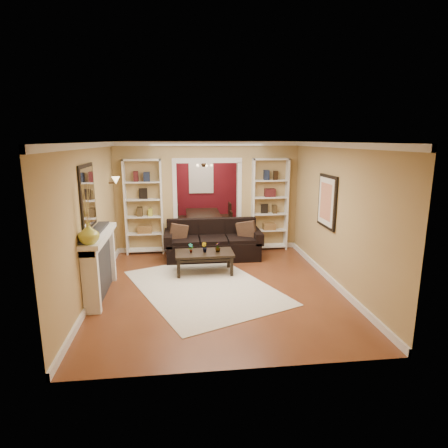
{
  "coord_description": "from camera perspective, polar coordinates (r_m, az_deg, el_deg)",
  "views": [
    {
      "loc": [
        -0.65,
        -8.02,
        2.75
      ],
      "look_at": [
        0.19,
        -0.8,
        1.1
      ],
      "focal_mm": 30.0,
      "sensor_mm": 36.0,
      "label": 1
    }
  ],
  "objects": [
    {
      "name": "wall_sconce",
      "position": [
        8.75,
        -16.54,
        6.21
      ],
      "size": [
        0.18,
        0.18,
        0.22
      ],
      "primitive_type": "cube",
      "color": "#FFE0A5",
      "rests_on": "wall_left"
    },
    {
      "name": "dining_table",
      "position": [
        11.09,
        -3.0,
        0.05
      ],
      "size": [
        1.77,
        0.99,
        0.62
      ],
      "primitive_type": "imported",
      "rotation": [
        0.0,
        0.0,
        1.57
      ],
      "color": "black",
      "rests_on": "floor"
    },
    {
      "name": "pillow_right",
      "position": [
        8.84,
        3.47,
        -0.97
      ],
      "size": [
        0.46,
        0.31,
        0.45
      ],
      "primitive_type": "cube",
      "rotation": [
        0.0,
        0.0,
        -0.46
      ],
      "color": "#4F3421",
      "rests_on": "sofa"
    },
    {
      "name": "plant_left",
      "position": [
        7.78,
        -5.09,
        -3.66
      ],
      "size": [
        0.12,
        0.11,
        0.2
      ],
      "primitive_type": "imported",
      "rotation": [
        0.0,
        0.0,
        0.39
      ],
      "color": "#336626",
      "rests_on": "coffee_table"
    },
    {
      "name": "red_back_panel",
      "position": [
        12.09,
        -3.5,
        5.96
      ],
      "size": [
        4.44,
        0.04,
        2.64
      ],
      "primitive_type": "cube",
      "color": "maroon",
      "rests_on": "floor"
    },
    {
      "name": "sofa",
      "position": [
        8.81,
        -1.7,
        -2.43
      ],
      "size": [
        2.26,
        0.97,
        0.88
      ],
      "primitive_type": "cube",
      "color": "black",
      "rests_on": "floor"
    },
    {
      "name": "framed_art",
      "position": [
        7.68,
        15.38,
        3.32
      ],
      "size": [
        0.04,
        0.85,
        1.05
      ],
      "primitive_type": "cube",
      "color": "black",
      "rests_on": "wall_right"
    },
    {
      "name": "coffee_table",
      "position": [
        7.89,
        -3.0,
        -5.88
      ],
      "size": [
        1.21,
        0.67,
        0.46
      ],
      "primitive_type": "cube",
      "rotation": [
        0.0,
        0.0,
        0.02
      ],
      "color": "black",
      "rests_on": "floor"
    },
    {
      "name": "wall_back",
      "position": [
        12.12,
        -3.51,
        6.12
      ],
      "size": [
        8.0,
        0.0,
        8.0
      ],
      "primitive_type": "plane",
      "rotation": [
        1.57,
        0.0,
        0.0
      ],
      "color": "tan",
      "rests_on": "ground"
    },
    {
      "name": "fireplace",
      "position": [
        7.02,
        -18.2,
        -5.89
      ],
      "size": [
        0.32,
        1.7,
        1.16
      ],
      "primitive_type": "cube",
      "color": "white",
      "rests_on": "floor"
    },
    {
      "name": "plant_center",
      "position": [
        7.79,
        -3.02,
        -3.58
      ],
      "size": [
        0.14,
        0.15,
        0.21
      ],
      "primitive_type": "imported",
      "rotation": [
        0.0,
        0.0,
        2.33
      ],
      "color": "#336626",
      "rests_on": "coffee_table"
    },
    {
      "name": "wall_front",
      "position": [
        4.31,
        2.44,
        -6.21
      ],
      "size": [
        8.0,
        0.0,
        8.0
      ],
      "primitive_type": "plane",
      "rotation": [
        -1.57,
        0.0,
        0.0
      ],
      "color": "tan",
      "rests_on": "ground"
    },
    {
      "name": "dining_chair_se",
      "position": [
        11.4,
        -0.34,
        1.13
      ],
      "size": [
        0.56,
        0.56,
        0.9
      ],
      "primitive_type": "cube",
      "rotation": [
        0.0,
        0.0,
        -1.9
      ],
      "color": "black",
      "rests_on": "floor"
    },
    {
      "name": "vase",
      "position": [
        6.16,
        -19.94,
        -1.36
      ],
      "size": [
        0.42,
        0.42,
        0.33
      ],
      "primitive_type": "imported",
      "rotation": [
        0.0,
        0.0,
        -0.43
      ],
      "color": "#AEB039",
      "rests_on": "fireplace"
    },
    {
      "name": "plant_right",
      "position": [
        7.82,
        -0.97,
        -3.53
      ],
      "size": [
        0.14,
        0.14,
        0.2
      ],
      "primitive_type": "imported",
      "rotation": [
        0.0,
        0.0,
        4.42
      ],
      "color": "#336626",
      "rests_on": "coffee_table"
    },
    {
      "name": "wall_right",
      "position": [
        8.64,
        13.1,
        3.12
      ],
      "size": [
        0.0,
        8.0,
        8.0
      ],
      "primitive_type": "plane",
      "rotation": [
        1.57,
        0.0,
        -1.57
      ],
      "color": "tan",
      "rests_on": "ground"
    },
    {
      "name": "dining_chair_ne",
      "position": [
        10.83,
        0.01,
        0.1
      ],
      "size": [
        0.47,
        0.47,
        0.75
      ],
      "primitive_type": "cube",
      "rotation": [
        0.0,
        0.0,
        -1.24
      ],
      "color": "black",
      "rests_on": "floor"
    },
    {
      "name": "bookshelf_left",
      "position": [
        9.24,
        -12.11,
        2.51
      ],
      "size": [
        0.9,
        0.3,
        2.3
      ],
      "primitive_type": "cube",
      "color": "white",
      "rests_on": "floor"
    },
    {
      "name": "dining_chair_nw",
      "position": [
        10.74,
        -5.83,
        0.46
      ],
      "size": [
        0.52,
        0.52,
        0.94
      ],
      "primitive_type": "cube",
      "rotation": [
        0.0,
        0.0,
        1.68
      ],
      "color": "black",
      "rests_on": "floor"
    },
    {
      "name": "chandelier",
      "position": [
        10.77,
        -3.17,
        8.86
      ],
      "size": [
        0.5,
        0.5,
        0.3
      ],
      "primitive_type": "cube",
      "color": "#332417",
      "rests_on": "ceiling"
    },
    {
      "name": "dining_window",
      "position": [
        12.03,
        -3.51,
        7.02
      ],
      "size": [
        0.78,
        0.03,
        0.98
      ],
      "primitive_type": "cube",
      "color": "#8CA5CC",
      "rests_on": "wall_back"
    },
    {
      "name": "partition_wall",
      "position": [
        9.35,
        -2.56,
        4.15
      ],
      "size": [
        4.5,
        0.15,
        2.7
      ],
      "primitive_type": "cube",
      "color": "tan",
      "rests_on": "floor"
    },
    {
      "name": "wall_left",
      "position": [
        8.3,
        -17.64,
        2.45
      ],
      "size": [
        0.0,
        8.0,
        8.0
      ],
      "primitive_type": "plane",
      "rotation": [
        1.57,
        0.0,
        1.57
      ],
      "color": "tan",
      "rests_on": "ground"
    },
    {
      "name": "pillow_left",
      "position": [
        8.71,
        -6.95,
        -1.39
      ],
      "size": [
        0.42,
        0.19,
        0.4
      ],
      "primitive_type": "cube",
      "rotation": [
        0.0,
        0.0,
        0.18
      ],
      "color": "#4F3421",
      "rests_on": "sofa"
    },
    {
      "name": "bookshelf_right",
      "position": [
        9.45,
        6.96,
        2.93
      ],
      "size": [
        0.9,
        0.3,
        2.3
      ],
      "primitive_type": "cube",
      "color": "white",
      "rests_on": "floor"
    },
    {
      "name": "floor",
      "position": [
        8.51,
        -1.88,
        -6.1
      ],
      "size": [
        8.0,
        8.0,
        0.0
      ],
      "primitive_type": "plane",
      "color": "brown",
      "rests_on": "ground"
    },
    {
      "name": "area_rug",
      "position": [
        7.23,
        -3.07,
        -9.55
      ],
      "size": [
        3.26,
        3.74,
        0.01
      ],
      "primitive_type": "cube",
      "rotation": [
        0.0,
        0.0,
        0.4
      ],
      "color": "silver",
      "rests_on": "floor"
    },
    {
      "name": "dining_chair_sw",
      "position": [
        11.34,
        -5.88,
        0.94
      ],
      "size": [
        0.53,
        0.53,
        0.88
      ],
      "primitive_type": "cube",
      "rotation": [
        0.0,
        0.0,
        1.32
      ],
      "color": "black",
      "rests_on": "floor"
    },
    {
      "name": "mirror",
      "position": [
        6.78,
        -20.07,
        3.94
      ],
      "size": [
        0.03,
        0.95,
        1.1
      ],
      "primitive_type": "cube",
      "color": "silver",
      "rests_on": "wall_left"
    },
    {
      "name": "ceiling",
      "position": [
        8.05,
        -2.03,
        12.41
      ],
      "size": [
        8.0,
        8.0,
        0.0
      ],
      "primitive_type": "plane",
      "rotation": [
        3.14,
        0.0,
        0.0
      ],
      "color": "white",
      "rests_on": "ground"
    }
  ]
}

